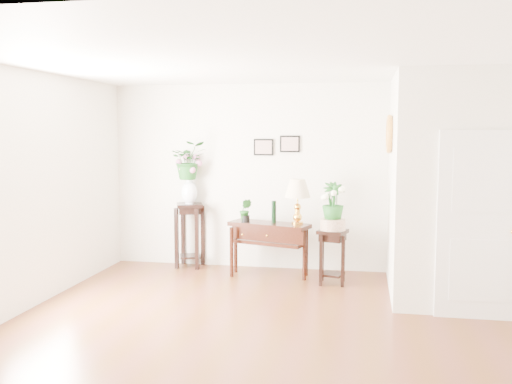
% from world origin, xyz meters
% --- Properties ---
extents(floor, '(6.00, 5.50, 0.02)m').
position_xyz_m(floor, '(0.00, 0.00, 0.00)').
color(floor, '#573014').
rests_on(floor, ground).
extents(ceiling, '(6.00, 5.50, 0.02)m').
position_xyz_m(ceiling, '(0.00, 0.00, 2.80)').
color(ceiling, white).
rests_on(ceiling, ground).
extents(wall_back, '(6.00, 0.02, 2.80)m').
position_xyz_m(wall_back, '(0.00, 2.75, 1.40)').
color(wall_back, white).
rests_on(wall_back, ground).
extents(wall_front, '(6.00, 0.02, 2.80)m').
position_xyz_m(wall_front, '(0.00, -2.75, 1.40)').
color(wall_front, white).
rests_on(wall_front, ground).
extents(wall_left, '(0.02, 5.50, 2.80)m').
position_xyz_m(wall_left, '(-3.00, 0.00, 1.40)').
color(wall_left, white).
rests_on(wall_left, ground).
extents(partition, '(1.80, 1.95, 2.80)m').
position_xyz_m(partition, '(2.10, 1.77, 1.40)').
color(partition, white).
rests_on(partition, floor).
extents(door, '(0.90, 0.05, 2.10)m').
position_xyz_m(door, '(2.10, 0.78, 1.05)').
color(door, silver).
rests_on(door, floor).
extents(art_print_left, '(0.30, 0.02, 0.25)m').
position_xyz_m(art_print_left, '(-0.65, 2.73, 1.85)').
color(art_print_left, black).
rests_on(art_print_left, wall_back).
extents(art_print_right, '(0.30, 0.02, 0.25)m').
position_xyz_m(art_print_right, '(-0.25, 2.73, 1.90)').
color(art_print_right, black).
rests_on(art_print_right, wall_back).
extents(wall_ornament, '(0.07, 0.51, 0.51)m').
position_xyz_m(wall_ornament, '(1.16, 1.90, 2.05)').
color(wall_ornament, gold).
rests_on(wall_ornament, partition).
extents(console_table, '(1.23, 0.72, 0.78)m').
position_xyz_m(console_table, '(-0.48, 2.22, 0.39)').
color(console_table, black).
rests_on(console_table, floor).
extents(table_lamp, '(0.47, 0.47, 0.65)m').
position_xyz_m(table_lamp, '(-0.07, 2.22, 1.13)').
color(table_lamp, gold).
rests_on(table_lamp, console_table).
extents(green_vase, '(0.08, 0.08, 0.32)m').
position_xyz_m(green_vase, '(-0.41, 2.22, 0.95)').
color(green_vase, black).
rests_on(green_vase, console_table).
extents(potted_plant, '(0.18, 0.15, 0.32)m').
position_xyz_m(potted_plant, '(-0.82, 2.22, 0.94)').
color(potted_plant, '#184F19').
rests_on(potted_plant, console_table).
extents(plant_stand_a, '(0.49, 0.49, 0.98)m').
position_xyz_m(plant_stand_a, '(-1.78, 2.57, 0.49)').
color(plant_stand_a, black).
rests_on(plant_stand_a, floor).
extents(porcelain_vase, '(0.25, 0.25, 0.42)m').
position_xyz_m(porcelain_vase, '(-1.78, 2.57, 1.21)').
color(porcelain_vase, white).
rests_on(porcelain_vase, plant_stand_a).
extents(lily_arrangement, '(0.66, 0.62, 0.58)m').
position_xyz_m(lily_arrangement, '(-1.78, 2.57, 1.68)').
color(lily_arrangement, '#184F19').
rests_on(lily_arrangement, porcelain_vase).
extents(plant_stand_b, '(0.44, 0.44, 0.75)m').
position_xyz_m(plant_stand_b, '(0.44, 1.97, 0.37)').
color(plant_stand_b, black).
rests_on(plant_stand_b, floor).
extents(ceramic_bowl, '(0.39, 0.39, 0.15)m').
position_xyz_m(ceramic_bowl, '(0.44, 1.97, 0.83)').
color(ceramic_bowl, '#C5B29E').
rests_on(ceramic_bowl, plant_stand_b).
extents(narcissus, '(0.39, 0.39, 0.53)m').
position_xyz_m(narcissus, '(0.44, 1.97, 1.14)').
color(narcissus, '#184F19').
rests_on(narcissus, ceramic_bowl).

